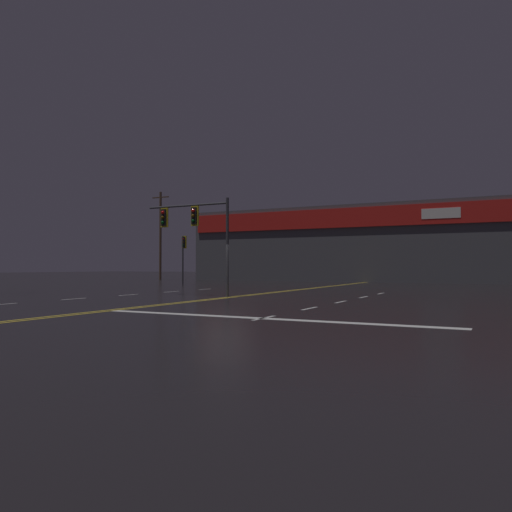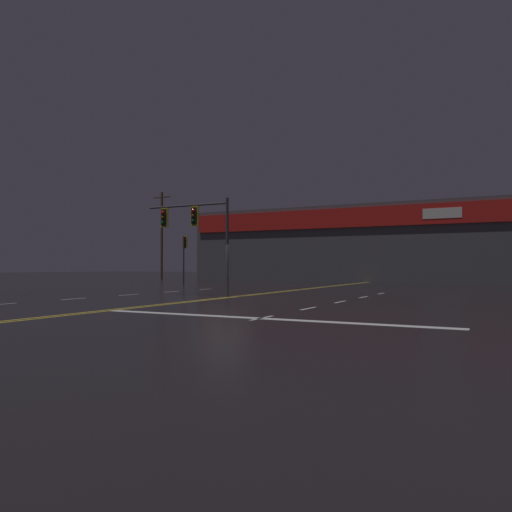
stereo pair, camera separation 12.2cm
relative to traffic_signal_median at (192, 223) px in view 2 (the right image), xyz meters
The scene contains 6 objects.
ground_plane 4.28m from the traffic_signal_median, 18.37° to the right, with size 200.00×200.00×0.00m, color black.
road_markings 5.43m from the traffic_signal_median, 33.97° to the right, with size 16.62×60.00×0.01m.
traffic_signal_median is the anchor object (origin of this frame).
traffic_signal_corner_northwest 15.05m from the traffic_signal_median, 126.79° to the left, with size 0.42×0.36×3.89m.
building_backdrop 30.23m from the traffic_signal_median, 85.84° to the left, with size 37.62×10.23×7.35m.
utility_pole_row 24.43m from the traffic_signal_median, 83.10° to the left, with size 45.95×0.26×11.55m.
Camera 2 is at (11.82, -19.74, 1.44)m, focal length 35.00 mm.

